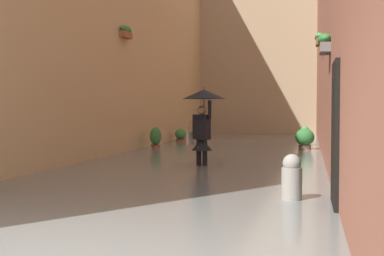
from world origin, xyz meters
TOP-DOWN VIEW (x-y plane):
  - ground_plane at (0.00, -11.25)m, footprint 60.00×60.00m
  - flood_water at (0.00, -11.25)m, footprint 6.87×28.50m
  - building_facade_far at (0.00, -23.40)m, footprint 9.67×1.80m
  - person_wading at (-0.17, -7.81)m, footprint 1.03×1.03m
  - potted_plant_far_right at (2.59, -16.53)m, footprint 0.47×0.47m
  - potted_plant_near_right at (2.51, -12.69)m, footprint 0.41×0.41m
  - potted_plant_far_left at (-2.52, -13.41)m, footprint 0.64×0.64m
  - potted_plant_mid_left at (-2.51, -15.27)m, footprint 0.40×0.40m
  - mooring_bollard at (-2.40, -3.66)m, footprint 0.31×0.31m

SIDE VIEW (x-z plane):
  - ground_plane at x=0.00m, z-range 0.00..0.00m
  - flood_water at x=0.00m, z-range 0.00..0.16m
  - potted_plant_far_right at x=2.59m, z-range 0.03..0.72m
  - mooring_bollard at x=-2.40m, z-range 0.00..0.85m
  - potted_plant_mid_left at x=-2.51m, z-range 0.04..0.92m
  - potted_plant_far_left at x=-2.52m, z-range 0.06..0.93m
  - potted_plant_near_right at x=2.51m, z-range 0.05..0.94m
  - person_wading at x=-0.17m, z-range 0.41..2.47m
  - building_facade_far at x=0.00m, z-range 0.00..10.08m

